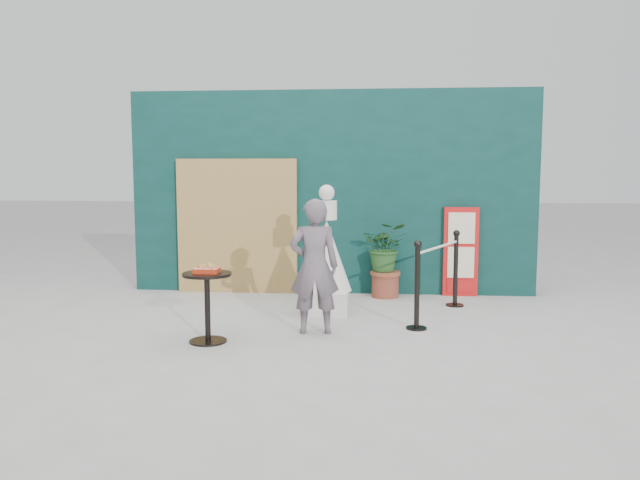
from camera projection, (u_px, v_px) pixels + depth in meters
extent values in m
plane|color=#ADAAA5|center=(310.00, 350.00, 6.37)|extent=(60.00, 60.00, 0.00)
cube|color=#0A2E28|center=(332.00, 192.00, 9.33)|extent=(6.00, 0.30, 3.00)
cube|color=tan|center=(237.00, 226.00, 9.30)|extent=(1.80, 0.08, 2.00)
imported|color=#685960|center=(314.00, 266.00, 6.97)|extent=(0.60, 0.43, 1.52)
cube|color=red|center=(461.00, 252.00, 9.06)|extent=(0.50, 0.06, 1.30)
cube|color=beige|center=(462.00, 228.00, 8.99)|extent=(0.38, 0.02, 0.45)
cube|color=beige|center=(461.00, 262.00, 9.05)|extent=(0.38, 0.02, 0.45)
cube|color=red|center=(460.00, 286.00, 9.08)|extent=(0.38, 0.02, 0.18)
cube|color=silver|center=(327.00, 302.00, 8.01)|extent=(0.55, 0.55, 0.30)
cone|color=silver|center=(327.00, 255.00, 7.94)|extent=(0.64, 0.64, 0.91)
cylinder|color=silver|center=(327.00, 210.00, 7.87)|extent=(0.26, 0.26, 0.24)
sphere|color=silver|center=(327.00, 193.00, 7.85)|extent=(0.20, 0.20, 0.20)
cylinder|color=black|center=(208.00, 341.00, 6.67)|extent=(0.40, 0.40, 0.02)
cylinder|color=black|center=(208.00, 309.00, 6.63)|extent=(0.06, 0.06, 0.72)
cylinder|color=black|center=(207.00, 274.00, 6.59)|extent=(0.52, 0.52, 0.03)
cube|color=#B72F13|center=(207.00, 271.00, 6.59)|extent=(0.26, 0.19, 0.05)
cube|color=#F9213D|center=(207.00, 268.00, 6.58)|extent=(0.24, 0.17, 0.00)
cube|color=gold|center=(203.00, 266.00, 6.60)|extent=(0.15, 0.14, 0.02)
cube|color=#CB8D4A|center=(211.00, 267.00, 6.56)|extent=(0.13, 0.13, 0.02)
cone|color=gold|center=(210.00, 264.00, 6.63)|extent=(0.06, 0.06, 0.06)
cylinder|color=brown|center=(385.00, 286.00, 9.03)|extent=(0.39, 0.39, 0.32)
cylinder|color=#984931|center=(385.00, 273.00, 9.01)|extent=(0.43, 0.43, 0.05)
imported|color=#254F21|center=(386.00, 247.00, 8.97)|extent=(0.64, 0.55, 0.71)
cylinder|color=black|center=(416.00, 328.00, 7.22)|extent=(0.24, 0.24, 0.02)
cylinder|color=black|center=(417.00, 288.00, 7.17)|extent=(0.06, 0.06, 0.96)
sphere|color=black|center=(418.00, 244.00, 7.11)|extent=(0.09, 0.09, 0.09)
cylinder|color=black|center=(455.00, 305.00, 8.45)|extent=(0.24, 0.24, 0.02)
cylinder|color=black|center=(456.00, 271.00, 8.40)|extent=(0.06, 0.06, 0.96)
sphere|color=black|center=(457.00, 233.00, 8.35)|extent=(0.09, 0.09, 0.09)
cylinder|color=silver|center=(439.00, 247.00, 7.74)|extent=(0.63, 1.31, 0.03)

